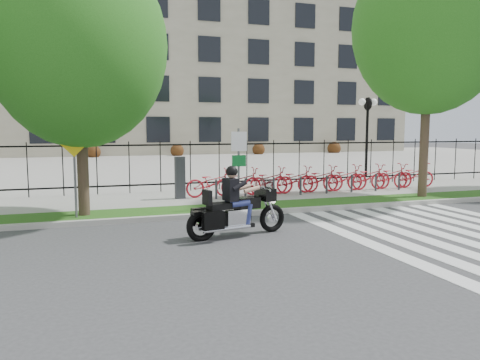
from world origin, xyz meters
name	(u,v)px	position (x,y,z in m)	size (l,w,h in m)	color
ground	(280,251)	(0.00, 0.00, 0.00)	(120.00, 120.00, 0.00)	#353537
curb	(227,214)	(0.00, 4.10, 0.07)	(60.00, 0.20, 0.15)	#A3A099
grass_verge	(219,210)	(0.00, 4.95, 0.07)	(60.00, 1.50, 0.15)	#204B12
sidewalk	(201,198)	(0.00, 7.45, 0.07)	(60.00, 3.50, 0.15)	gray
plaza	(144,164)	(0.00, 25.00, 0.05)	(80.00, 34.00, 0.10)	gray
crosswalk_stripes	(458,235)	(4.83, 0.00, 0.01)	(5.70, 8.00, 0.01)	silver
iron_fence	(190,166)	(0.00, 9.20, 1.15)	(30.00, 0.06, 2.00)	black
office_building	(121,61)	(0.00, 44.92, 9.97)	(60.00, 21.90, 20.15)	gray
lamp_post_right	(367,117)	(10.00, 12.00, 3.21)	(1.06, 0.70, 4.25)	black
street_tree_1	(78,46)	(-4.07, 4.95, 4.94)	(4.97, 4.97, 7.65)	#3B2C20
street_tree_2	(429,27)	(7.79, 4.95, 6.23)	(5.40, 5.40, 9.19)	#3B2C20
bike_share_station	(319,179)	(4.73, 7.20, 0.67)	(11.17, 0.89, 1.50)	#2D2D33
sign_pole_regulatory	(239,158)	(0.54, 4.58, 1.74)	(0.50, 0.09, 2.50)	#59595B
sign_pole_warning	(74,161)	(-4.28, 4.58, 1.74)	(0.78, 0.09, 2.49)	#59595B
motorcycle_rider	(237,208)	(-0.47, 1.59, 0.70)	(2.71, 1.07, 2.11)	black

